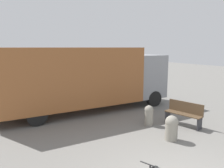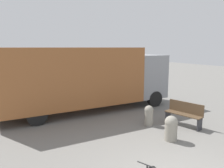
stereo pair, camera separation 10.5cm
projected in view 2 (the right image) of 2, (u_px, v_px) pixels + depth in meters
delivery_truck at (86, 76)px, 10.41m from camera, size 8.30×2.59×3.02m
park_bench at (184, 113)px, 8.50m from camera, size 0.71×1.50×0.93m
bollard_near_bench at (171, 127)px, 7.14m from camera, size 0.43×0.43×0.83m
bollard_far_bench at (149, 115)px, 8.55m from camera, size 0.35×0.35×0.79m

